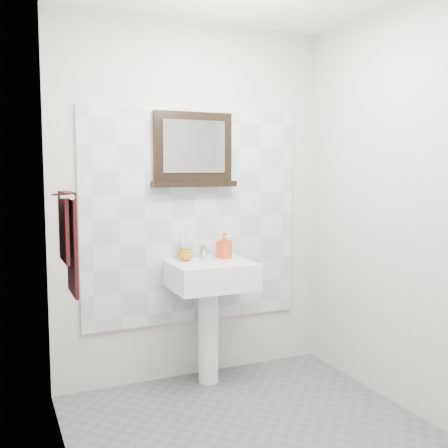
# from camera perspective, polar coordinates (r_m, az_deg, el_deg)

# --- Properties ---
(floor) EXTENTS (2.00, 2.20, 0.01)m
(floor) POSITION_cam_1_polar(r_m,az_deg,el_deg) (3.08, 4.64, -22.80)
(floor) COLOR #55585A
(floor) RESTS_ON ground
(back_wall) EXTENTS (2.00, 0.01, 2.50)m
(back_wall) POSITION_cam_1_polar(r_m,az_deg,el_deg) (3.72, -3.36, 2.32)
(back_wall) COLOR beige
(back_wall) RESTS_ON ground
(front_wall) EXTENTS (2.00, 0.01, 2.50)m
(front_wall) POSITION_cam_1_polar(r_m,az_deg,el_deg) (1.84, 21.65, -1.63)
(front_wall) COLOR beige
(front_wall) RESTS_ON ground
(left_wall) EXTENTS (0.01, 2.20, 2.50)m
(left_wall) POSITION_cam_1_polar(r_m,az_deg,el_deg) (2.40, -16.54, 0.19)
(left_wall) COLOR beige
(left_wall) RESTS_ON ground
(right_wall) EXTENTS (0.01, 2.20, 2.50)m
(right_wall) POSITION_cam_1_polar(r_m,az_deg,el_deg) (3.32, 20.18, 1.56)
(right_wall) COLOR beige
(right_wall) RESTS_ON ground
(splashback) EXTENTS (1.60, 0.02, 1.50)m
(splashback) POSITION_cam_1_polar(r_m,az_deg,el_deg) (3.71, -3.29, 0.77)
(splashback) COLOR silver
(splashback) RESTS_ON back_wall
(pedestal_sink) EXTENTS (0.55, 0.44, 0.96)m
(pedestal_sink) POSITION_cam_1_polar(r_m,az_deg,el_deg) (3.60, -1.44, -7.01)
(pedestal_sink) COLOR white
(pedestal_sink) RESTS_ON ground
(toothbrush_cup) EXTENTS (0.13, 0.13, 0.08)m
(toothbrush_cup) POSITION_cam_1_polar(r_m,az_deg,el_deg) (3.61, -4.21, -3.40)
(toothbrush_cup) COLOR #B87915
(toothbrush_cup) RESTS_ON pedestal_sink
(toothbrushes) EXTENTS (0.05, 0.04, 0.21)m
(toothbrushes) POSITION_cam_1_polar(r_m,az_deg,el_deg) (3.60, -4.19, -2.07)
(toothbrushes) COLOR white
(toothbrushes) RESTS_ON toothbrush_cup
(soap_dispenser) EXTENTS (0.11, 0.11, 0.18)m
(soap_dispenser) POSITION_cam_1_polar(r_m,az_deg,el_deg) (3.71, 0.01, -2.33)
(soap_dispenser) COLOR red
(soap_dispenser) RESTS_ON pedestal_sink
(framed_mirror) EXTENTS (0.60, 0.11, 0.51)m
(framed_mirror) POSITION_cam_1_polar(r_m,az_deg,el_deg) (3.67, -3.38, 7.87)
(framed_mirror) COLOR black
(framed_mirror) RESTS_ON back_wall
(towel_bar) EXTENTS (0.07, 0.40, 0.03)m
(towel_bar) POSITION_cam_1_polar(r_m,az_deg,el_deg) (2.87, -16.83, 3.00)
(towel_bar) COLOR silver
(towel_bar) RESTS_ON left_wall
(hand_towel) EXTENTS (0.06, 0.30, 0.55)m
(hand_towel) POSITION_cam_1_polar(r_m,az_deg,el_deg) (2.89, -16.56, -1.16)
(hand_towel) COLOR black
(hand_towel) RESTS_ON towel_bar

